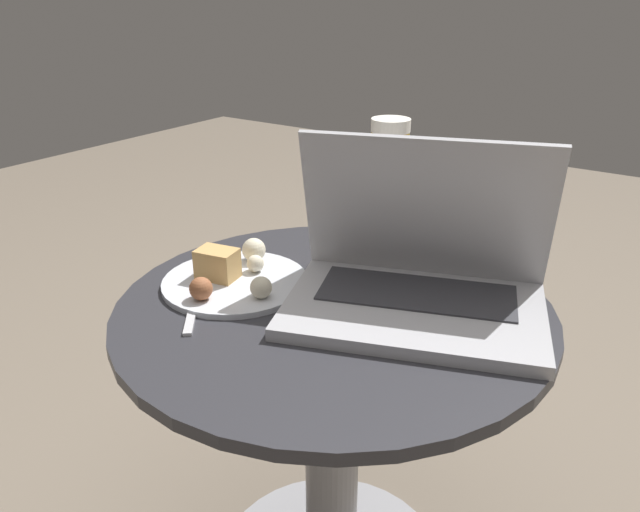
{
  "coord_description": "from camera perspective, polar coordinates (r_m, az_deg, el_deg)",
  "views": [
    {
      "loc": [
        0.44,
        -0.67,
        0.96
      ],
      "look_at": [
        -0.02,
        -0.0,
        0.6
      ],
      "focal_mm": 35.0,
      "sensor_mm": 36.0,
      "label": 1
    }
  ],
  "objects": [
    {
      "name": "table",
      "position": [
        1.0,
        1.15,
        -13.28
      ],
      "size": [
        0.63,
        0.63,
        0.53
      ],
      "color": "#9E9EA3",
      "rests_on": "ground_plane"
    },
    {
      "name": "fork",
      "position": [
        0.93,
        -11.33,
        -3.83
      ],
      "size": [
        0.13,
        0.15,
        0.0
      ],
      "color": "silver",
      "rests_on": "table"
    },
    {
      "name": "laptop",
      "position": [
        0.89,
        8.93,
        -1.76
      ],
      "size": [
        0.41,
        0.34,
        0.24
      ],
      "color": "#B2B2B7",
      "rests_on": "table"
    },
    {
      "name": "snack_plate",
      "position": [
        0.97,
        -7.87,
        -1.86
      ],
      "size": [
        0.22,
        0.22,
        0.06
      ],
      "color": "silver",
      "rests_on": "table"
    },
    {
      "name": "beer_glass",
      "position": [
        1.04,
        6.23,
        6.14
      ],
      "size": [
        0.06,
        0.06,
        0.23
      ],
      "color": "gold",
      "rests_on": "table"
    }
  ]
}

